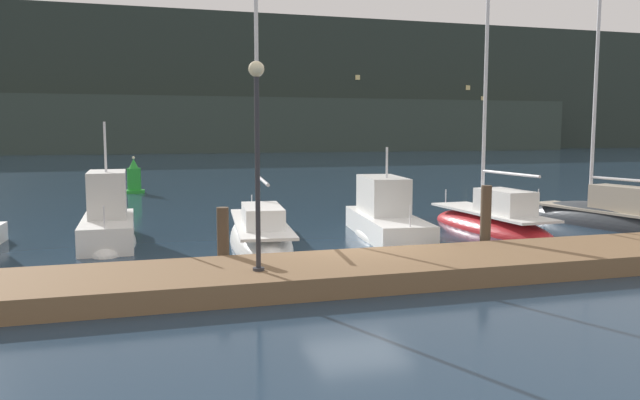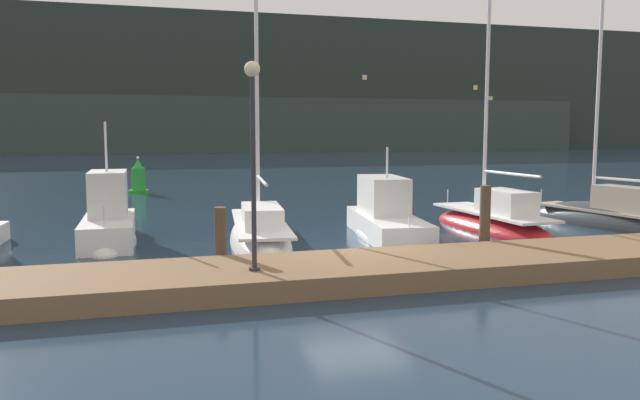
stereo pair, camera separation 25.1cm
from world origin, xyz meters
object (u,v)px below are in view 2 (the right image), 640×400
sailboat_berth_3 (260,239)px  sailboat_berth_6 (605,223)px  sailboat_berth_5 (493,225)px  motorboat_berth_2 (109,229)px  motorboat_berth_4 (386,226)px  channel_buoy (138,179)px  dock_lamppost (253,133)px

sailboat_berth_3 → sailboat_berth_6: sailboat_berth_3 is taller
sailboat_berth_3 → sailboat_berth_5: size_ratio=1.18×
motorboat_berth_2 → motorboat_berth_4: (8.31, -1.30, -0.04)m
motorboat_berth_2 → sailboat_berth_6: 16.43m
sailboat_berth_6 → channel_buoy: (-15.67, 16.71, 0.59)m
motorboat_berth_2 → sailboat_berth_3: 4.51m
sailboat_berth_3 → sailboat_berth_6: bearing=-0.7°
dock_lamppost → sailboat_berth_3: bearing=78.8°
sailboat_berth_3 → channel_buoy: (-3.61, 16.57, 0.62)m
motorboat_berth_2 → sailboat_berth_5: size_ratio=0.55×
dock_lamppost → sailboat_berth_6: bearing=22.3°
sailboat_berth_3 → dock_lamppost: bearing=-101.2°
motorboat_berth_2 → dock_lamppost: 8.08m
dock_lamppost → channel_buoy: bearing=96.5°
sailboat_berth_3 → motorboat_berth_4: 4.01m
sailboat_berth_3 → sailboat_berth_5: sailboat_berth_3 is taller
sailboat_berth_5 → sailboat_berth_6: sailboat_berth_6 is taller
sailboat_berth_3 → sailboat_berth_6: 12.06m
sailboat_berth_5 → channel_buoy: sailboat_berth_5 is taller
dock_lamppost → motorboat_berth_4: bearing=47.3°
motorboat_berth_4 → dock_lamppost: 8.07m
channel_buoy → motorboat_berth_2: bearing=-92.6°
sailboat_berth_6 → channel_buoy: bearing=133.2°
motorboat_berth_2 → sailboat_berth_5: sailboat_berth_5 is taller
sailboat_berth_5 → channel_buoy: size_ratio=4.47×
sailboat_berth_3 → dock_lamppost: size_ratio=2.45×
sailboat_berth_6 → dock_lamppost: 14.56m
sailboat_berth_3 → motorboat_berth_4: (4.01, -0.00, 0.23)m
motorboat_berth_2 → motorboat_berth_4: 8.42m
motorboat_berth_2 → sailboat_berth_6: (16.37, -1.44, -0.25)m
sailboat_berth_3 → sailboat_berth_6: (12.06, -0.15, 0.02)m
sailboat_berth_5 → dock_lamppost: bearing=-147.5°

